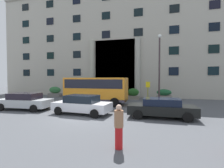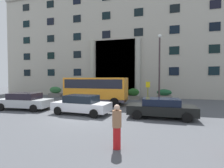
# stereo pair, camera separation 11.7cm
# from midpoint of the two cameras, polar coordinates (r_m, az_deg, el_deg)

# --- Properties ---
(ground_plane) EXTENTS (80.00, 64.00, 0.12)m
(ground_plane) POSITION_cam_midpoint_polar(r_m,az_deg,el_deg) (12.37, -9.34, -11.18)
(ground_plane) COLOR #4D4F55
(office_building_facade) EXTENTS (41.60, 9.64, 16.74)m
(office_building_facade) POSITION_cam_midpoint_polar(r_m,az_deg,el_deg) (29.40, 5.40, 13.00)
(office_building_facade) COLOR #ABA799
(office_building_facade) RESTS_ON ground_plane
(orange_minibus) EXTENTS (6.44, 2.72, 2.81)m
(orange_minibus) POSITION_cam_midpoint_polar(r_m,az_deg,el_deg) (17.60, -5.20, -1.54)
(orange_minibus) COLOR orange
(orange_minibus) RESTS_ON ground_plane
(bus_stop_sign) EXTENTS (0.44, 0.08, 2.38)m
(bus_stop_sign) POSITION_cam_midpoint_polar(r_m,az_deg,el_deg) (18.32, 12.27, -2.03)
(bus_stop_sign) COLOR #94971B
(bus_stop_sign) RESTS_ON ground_plane
(hedge_planter_entrance_right) EXTENTS (1.81, 0.90, 1.41)m
(hedge_planter_entrance_right) POSITION_cam_midpoint_polar(r_m,az_deg,el_deg) (21.40, 17.50, -3.66)
(hedge_planter_entrance_right) COLOR gray
(hedge_planter_entrance_right) RESTS_ON ground_plane
(hedge_planter_far_east) EXTENTS (1.60, 0.82, 1.43)m
(hedge_planter_far_east) POSITION_cam_midpoint_polar(r_m,az_deg,el_deg) (22.65, -1.97, -3.23)
(hedge_planter_far_east) COLOR #6B5F5E
(hedge_planter_far_east) RESTS_ON ground_plane
(hedge_planter_entrance_left) EXTENTS (1.96, 0.78, 1.50)m
(hedge_planter_entrance_left) POSITION_cam_midpoint_polar(r_m,az_deg,el_deg) (26.08, -18.57, -2.56)
(hedge_planter_entrance_left) COLOR slate
(hedge_planter_entrance_left) RESTS_ON ground_plane
(hedge_planter_far_west) EXTENTS (1.54, 0.81, 1.42)m
(hedge_planter_far_west) POSITION_cam_midpoint_polar(r_m,az_deg,el_deg) (21.99, 7.46, -3.41)
(hedge_planter_far_west) COLOR gray
(hedge_planter_far_west) RESTS_ON ground_plane
(parked_coupe_end) EXTENTS (4.68, 2.25, 1.45)m
(parked_coupe_end) POSITION_cam_midpoint_polar(r_m,az_deg,el_deg) (16.64, -27.37, -5.17)
(parked_coupe_end) COLOR #B4B9BD
(parked_coupe_end) RESTS_ON ground_plane
(parked_hatchback_near) EXTENTS (4.57, 2.01, 1.35)m
(parked_hatchback_near) POSITION_cam_midpoint_polar(r_m,az_deg,el_deg) (12.21, 16.57, -7.76)
(parked_hatchback_near) COLOR black
(parked_hatchback_near) RESTS_ON ground_plane
(parked_sedan_second) EXTENTS (4.52, 2.31, 1.45)m
(parked_sedan_second) POSITION_cam_midpoint_polar(r_m,az_deg,el_deg) (13.18, -10.05, -6.82)
(parked_sedan_second) COLOR silver
(parked_sedan_second) RESTS_ON ground_plane
(motorcycle_near_kerb) EXTENTS (1.95, 0.58, 0.89)m
(motorcycle_near_kerb) POSITION_cam_midpoint_polar(r_m,az_deg,el_deg) (19.62, -27.18, -4.95)
(motorcycle_near_kerb) COLOR black
(motorcycle_near_kerb) RESTS_ON ground_plane
(scooter_by_planter) EXTENTS (2.01, 0.80, 0.89)m
(scooter_by_planter) POSITION_cam_midpoint_polar(r_m,az_deg,el_deg) (15.41, -8.02, -6.59)
(scooter_by_planter) COLOR black
(scooter_by_planter) RESTS_ON ground_plane
(pedestrian_child_trailing) EXTENTS (0.36, 0.36, 1.74)m
(pedestrian_child_trailing) POSITION_cam_midpoint_polar(r_m,az_deg,el_deg) (6.72, 2.18, -14.23)
(pedestrian_child_trailing) COLOR red
(pedestrian_child_trailing) RESTS_ON ground_plane
(lamppost_plaza_centre) EXTENTS (0.40, 0.40, 7.38)m
(lamppost_plaza_centre) POSITION_cam_midpoint_polar(r_m,az_deg,el_deg) (18.54, 16.00, 6.74)
(lamppost_plaza_centre) COLOR #3F3236
(lamppost_plaza_centre) RESTS_ON ground_plane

